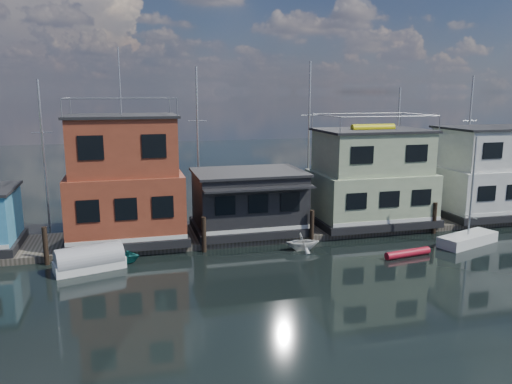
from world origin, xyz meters
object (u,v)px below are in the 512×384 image
object	(u,v)px
red_kayak	(408,253)
houseboat_dark	(249,201)
houseboat_red	(125,182)
dinghy_white	(302,242)
day_sailer	(468,238)
dinghy_teal	(107,255)
houseboat_white	(490,173)
tarp_runabout	(90,260)
houseboat_green	(371,179)

from	to	relation	value
red_kayak	houseboat_dark	bearing A→B (deg)	131.29
houseboat_red	dinghy_white	bearing A→B (deg)	-21.13
day_sailer	dinghy_teal	distance (m)	22.41
day_sailer	dinghy_white	distance (m)	10.80
houseboat_white	tarp_runabout	size ratio (longest dim) A/B	2.13
houseboat_dark	tarp_runabout	size ratio (longest dim) A/B	1.87
houseboat_green	dinghy_teal	distance (m)	18.73
dinghy_white	houseboat_white	bearing A→B (deg)	-70.76
houseboat_green	dinghy_teal	xyz separation A→B (m)	(-18.18, -3.23, -3.14)
houseboat_red	houseboat_white	xyz separation A→B (m)	(27.00, 0.00, -0.57)
day_sailer	dinghy_teal	world-z (taller)	day_sailer
day_sailer	dinghy_white	size ratio (longest dim) A/B	3.26
houseboat_green	tarp_runabout	world-z (taller)	houseboat_green
houseboat_red	day_sailer	distance (m)	22.14
houseboat_red	houseboat_white	world-z (taller)	houseboat_red
houseboat_green	houseboat_white	distance (m)	10.00
red_kayak	dinghy_white	bearing A→B (deg)	145.20
houseboat_dark	tarp_runabout	bearing A→B (deg)	-156.79
houseboat_dark	dinghy_teal	size ratio (longest dim) A/B	1.88
day_sailer	houseboat_white	bearing A→B (deg)	24.89
houseboat_green	houseboat_red	bearing A→B (deg)	-180.00
houseboat_red	day_sailer	bearing A→B (deg)	-14.82
dinghy_teal	day_sailer	bearing A→B (deg)	-72.28
houseboat_dark	houseboat_green	xyz separation A→B (m)	(9.00, 0.02, 1.13)
day_sailer	dinghy_white	bearing A→B (deg)	153.12
houseboat_red	red_kayak	bearing A→B (deg)	-22.93
houseboat_red	red_kayak	xyz separation A→B (m)	(16.06, -6.79, -3.88)
dinghy_white	red_kayak	size ratio (longest dim) A/B	0.69
tarp_runabout	dinghy_teal	distance (m)	1.43
houseboat_green	dinghy_white	xyz separation A→B (m)	(-6.58, -4.03, -2.99)
day_sailer	houseboat_dark	bearing A→B (deg)	138.40
tarp_runabout	houseboat_white	bearing A→B (deg)	-7.22
red_kayak	dinghy_teal	xyz separation A→B (m)	(-17.24, 3.56, 0.18)
tarp_runabout	dinghy_white	xyz separation A→B (m)	(12.50, 0.31, -0.00)
day_sailer	red_kayak	xyz separation A→B (m)	(-5.05, -1.21, -0.19)
houseboat_green	dinghy_teal	world-z (taller)	houseboat_green
houseboat_dark	dinghy_white	bearing A→B (deg)	-58.84
dinghy_white	dinghy_teal	bearing A→B (deg)	91.66
dinghy_teal	dinghy_white	bearing A→B (deg)	-70.18
red_kayak	dinghy_teal	distance (m)	17.61
tarp_runabout	day_sailer	bearing A→B (deg)	-18.79
dinghy_white	dinghy_teal	xyz separation A→B (m)	(-11.61, 0.80, -0.15)
houseboat_dark	dinghy_white	distance (m)	5.04
red_kayak	dinghy_teal	world-z (taller)	dinghy_teal
houseboat_red	houseboat_dark	distance (m)	8.18
dinghy_teal	houseboat_green	bearing A→B (deg)	-56.17
houseboat_white	red_kayak	size ratio (longest dim) A/B	2.73
houseboat_dark	houseboat_green	size ratio (longest dim) A/B	0.88
tarp_runabout	dinghy_white	bearing A→B (deg)	-14.28
houseboat_green	day_sailer	distance (m)	7.61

